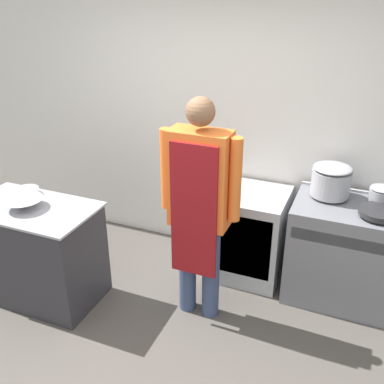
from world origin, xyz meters
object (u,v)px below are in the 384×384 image
at_px(stove, 346,253).
at_px(mixing_bowl, 24,203).
at_px(sauce_pot, 381,195).
at_px(saute_pan, 379,212).
at_px(fridge_unit, 248,234).
at_px(person_cook, 199,200).
at_px(stock_pot, 331,180).

distance_m(stove, mixing_bowl, 2.71).
height_order(stove, sauce_pot, sauce_pot).
bearing_deg(sauce_pot, saute_pan, -90.00).
bearing_deg(saute_pan, stove, 149.60).
bearing_deg(sauce_pot, fridge_unit, -175.79).
xyz_separation_m(person_cook, stock_pot, (0.87, 0.78, -0.00)).
bearing_deg(saute_pan, mixing_bowl, -161.28).
xyz_separation_m(person_cook, saute_pan, (1.27, 0.56, -0.12)).
height_order(person_cook, sauce_pot, person_cook).
height_order(fridge_unit, mixing_bowl, mixing_bowl).
distance_m(mixing_bowl, stock_pot, 2.52).
xyz_separation_m(stove, stock_pot, (-0.21, 0.11, 0.60)).
relative_size(stove, person_cook, 0.51).
distance_m(fridge_unit, sauce_pot, 1.20).
distance_m(stove, fridge_unit, 0.87).
distance_m(person_cook, saute_pan, 1.39).
relative_size(person_cook, sauce_pot, 9.75).
xyz_separation_m(stock_pot, saute_pan, (0.40, -0.22, -0.11)).
bearing_deg(sauce_pot, mixing_bowl, -157.10).
relative_size(stove, saute_pan, 3.07).
height_order(person_cook, mixing_bowl, person_cook).
bearing_deg(mixing_bowl, fridge_unit, 33.11).
distance_m(stove, saute_pan, 0.53).
xyz_separation_m(person_cook, sauce_pot, (1.27, 0.78, -0.07)).
height_order(fridge_unit, saute_pan, saute_pan).
distance_m(mixing_bowl, sauce_pot, 2.88).
relative_size(stove, mixing_bowl, 2.90).
relative_size(stove, fridge_unit, 1.12).
bearing_deg(fridge_unit, mixing_bowl, -146.89).
bearing_deg(person_cook, sauce_pot, 31.55).
height_order(person_cook, saute_pan, person_cook).
bearing_deg(stove, fridge_unit, 177.72).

